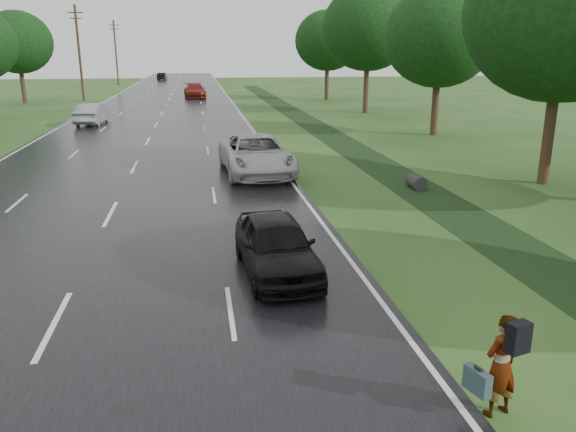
% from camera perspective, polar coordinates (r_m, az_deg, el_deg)
% --- Properties ---
extents(ground, '(220.00, 220.00, 0.00)m').
position_cam_1_polar(ground, '(12.27, -22.67, -10.28)').
color(ground, '#244A1A').
rests_on(ground, ground).
extents(road, '(14.00, 180.00, 0.04)m').
position_cam_1_polar(road, '(56.01, -12.41, 10.66)').
color(road, black).
rests_on(road, ground).
extents(edge_stripe_east, '(0.12, 180.00, 0.01)m').
position_cam_1_polar(edge_stripe_east, '(56.05, -5.39, 10.99)').
color(edge_stripe_east, silver).
rests_on(edge_stripe_east, road).
extents(edge_stripe_west, '(0.12, 180.00, 0.01)m').
position_cam_1_polar(edge_stripe_west, '(56.77, -19.33, 10.23)').
color(edge_stripe_west, silver).
rests_on(edge_stripe_west, road).
extents(center_line, '(0.12, 180.00, 0.01)m').
position_cam_1_polar(center_line, '(56.01, -12.41, 10.68)').
color(center_line, silver).
rests_on(center_line, road).
extents(drainage_ditch, '(2.20, 120.00, 0.56)m').
position_cam_1_polar(drainage_ditch, '(31.04, 6.92, 6.61)').
color(drainage_ditch, black).
rests_on(drainage_ditch, ground).
extents(utility_pole_far, '(1.60, 0.26, 10.00)m').
position_cam_1_polar(utility_pole_far, '(66.81, -20.45, 15.36)').
color(utility_pole_far, '#3D2619').
rests_on(utility_pole_far, ground).
extents(utility_pole_distant, '(1.60, 0.26, 10.00)m').
position_cam_1_polar(utility_pole_distant, '(96.46, -17.09, 15.67)').
color(utility_pole_distant, '#3D2619').
rests_on(utility_pole_distant, ground).
extents(tree_east_b, '(7.60, 7.60, 10.11)m').
position_cam_1_polar(tree_east_b, '(25.03, 26.28, 18.09)').
color(tree_east_b, '#3D2619').
rests_on(tree_east_b, ground).
extents(tree_east_c, '(7.00, 7.00, 9.29)m').
position_cam_1_polar(tree_east_c, '(37.88, 15.19, 17.19)').
color(tree_east_c, '#3D2619').
rests_on(tree_east_c, ground).
extents(tree_east_d, '(8.00, 8.00, 10.76)m').
position_cam_1_polar(tree_east_d, '(50.92, 8.16, 18.37)').
color(tree_east_d, '#3D2619').
rests_on(tree_east_d, ground).
extents(tree_east_f, '(7.20, 7.20, 9.62)m').
position_cam_1_polar(tree_east_f, '(64.35, 4.04, 17.35)').
color(tree_east_f, '#3D2619').
rests_on(tree_east_f, ground).
extents(tree_west_f, '(7.00, 7.00, 9.29)m').
position_cam_1_polar(tree_west_f, '(66.13, -25.80, 15.60)').
color(tree_west_f, '#3D2619').
rests_on(tree_west_f, ground).
extents(pedestrian, '(0.83, 0.64, 1.63)m').
position_cam_1_polar(pedestrian, '(9.04, 20.80, -13.93)').
color(pedestrian, '#A5998C').
rests_on(pedestrian, ground).
extents(white_pickup, '(3.15, 6.24, 1.69)m').
position_cam_1_polar(white_pickup, '(24.81, -3.24, 6.24)').
color(white_pickup, '#BEBEBE').
rests_on(white_pickup, road).
extents(dark_sedan, '(1.94, 4.26, 1.42)m').
position_cam_1_polar(dark_sedan, '(13.57, -1.20, -2.96)').
color(dark_sedan, black).
rests_on(dark_sedan, road).
extents(silver_sedan, '(2.01, 4.75, 1.53)m').
position_cam_1_polar(silver_sedan, '(44.63, -19.27, 9.77)').
color(silver_sedan, gray).
rests_on(silver_sedan, road).
extents(far_car_red, '(2.72, 5.77, 1.63)m').
position_cam_1_polar(far_car_red, '(67.77, -9.45, 12.45)').
color(far_car_red, maroon).
rests_on(far_car_red, road).
extents(far_car_dark, '(1.72, 4.24, 1.37)m').
position_cam_1_polar(far_car_dark, '(111.05, -12.68, 13.67)').
color(far_car_dark, black).
rests_on(far_car_dark, road).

